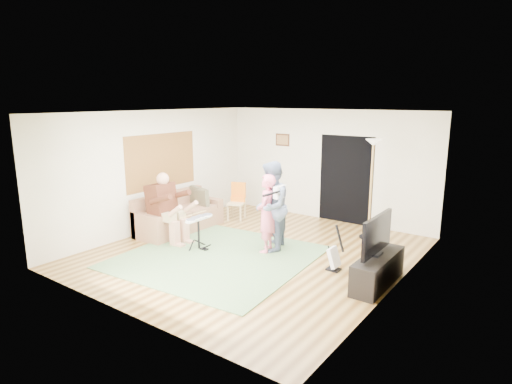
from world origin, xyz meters
TOP-DOWN VIEW (x-y plane):
  - floor at (0.00, 0.00)m, footprint 6.00×6.00m
  - walls at (0.00, 0.00)m, footprint 5.50×6.00m
  - ceiling at (0.00, 0.00)m, footprint 6.00×6.00m
  - window_blinds at (-2.74, 0.20)m, footprint 0.00×2.05m
  - doorway at (0.55, 2.99)m, footprint 2.10×0.00m
  - picture_frame at (-1.25, 2.99)m, footprint 0.42×0.03m
  - area_rug at (-0.40, -0.60)m, footprint 3.56×3.55m
  - sofa at (-2.29, 0.18)m, footprint 0.86×2.08m
  - drummer at (-1.86, -0.47)m, footprint 0.94×0.53m
  - drum_kit at (-1.00, -0.47)m, footprint 0.37×0.67m
  - singer at (0.17, 0.20)m, footprint 0.55×0.66m
  - microphone at (0.37, 0.20)m, footprint 0.06×0.06m
  - guitarist at (0.19, 0.33)m, footprint 0.94×1.05m
  - guitar_held at (0.39, 0.33)m, footprint 0.14×0.60m
  - guitar_spare at (1.67, 0.12)m, footprint 0.30×0.27m
  - torchiere_lamp at (1.48, 2.19)m, footprint 0.38×0.38m
  - dining_chair at (-1.71, 1.66)m, footprint 0.49×0.51m
  - tv_cabinet at (2.50, -0.02)m, footprint 0.40×1.40m
  - television at (2.45, -0.02)m, footprint 0.06×1.11m

SIDE VIEW (x-z plane):
  - floor at x=0.00m, z-range 0.00..0.00m
  - area_rug at x=-0.40m, z-range 0.00..0.02m
  - guitar_spare at x=1.67m, z-range -0.18..0.66m
  - tv_cabinet at x=2.50m, z-range 0.00..0.50m
  - sofa at x=-2.29m, z-range -0.14..0.70m
  - drum_kit at x=-1.00m, z-range -0.04..0.64m
  - dining_chair at x=-1.71m, z-range -0.13..0.78m
  - drummer at x=-1.86m, z-range -0.16..1.29m
  - singer at x=0.17m, z-range 0.00..1.55m
  - television at x=2.45m, z-range 0.54..1.16m
  - guitarist at x=0.19m, z-range 0.00..1.77m
  - doorway at x=0.55m, z-range 0.00..2.10m
  - microphone at x=0.37m, z-range 1.03..1.27m
  - guitar_held at x=0.39m, z-range 1.08..1.34m
  - walls at x=0.00m, z-range 0.00..2.70m
  - torchiere_lamp at x=1.48m, z-range 0.40..2.52m
  - window_blinds at x=-2.74m, z-range 0.53..2.58m
  - picture_frame at x=-1.25m, z-range 1.74..2.06m
  - ceiling at x=0.00m, z-range 2.70..2.70m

